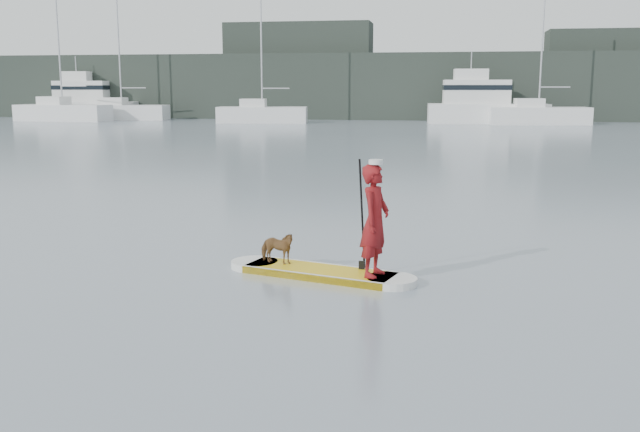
% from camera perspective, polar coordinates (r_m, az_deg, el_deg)
% --- Properties ---
extents(ground, '(140.00, 140.00, 0.00)m').
position_cam_1_polar(ground, '(15.86, -6.23, -0.86)').
color(ground, slate).
rests_on(ground, ground).
extents(paddleboard, '(3.21, 1.48, 0.12)m').
position_cam_1_polar(paddleboard, '(11.72, -0.00, -4.53)').
color(paddleboard, yellow).
rests_on(paddleboard, ground).
extents(paddler, '(0.58, 0.73, 1.77)m').
position_cam_1_polar(paddler, '(11.13, 4.41, -0.37)').
color(paddler, maroon).
rests_on(paddler, paddleboard).
extents(white_cap, '(0.22, 0.22, 0.07)m').
position_cam_1_polar(white_cap, '(11.00, 4.48, 4.33)').
color(white_cap, silver).
rests_on(white_cap, paddler).
extents(dog, '(0.70, 0.43, 0.55)m').
position_cam_1_polar(dog, '(12.00, -3.47, -2.55)').
color(dog, brown).
rests_on(dog, paddleboard).
extents(paddle, '(0.11, 0.30, 2.00)m').
position_cam_1_polar(paddle, '(11.54, 3.38, -1.02)').
color(paddle, black).
rests_on(paddle, ground).
extents(sailboat_a, '(8.53, 3.24, 12.14)m').
position_cam_1_polar(sailboat_a, '(67.58, -19.93, 7.88)').
color(sailboat_a, white).
rests_on(sailboat_a, ground).
extents(sailboat_b, '(8.46, 3.26, 12.28)m').
position_cam_1_polar(sailboat_b, '(68.22, -15.62, 8.14)').
color(sailboat_b, white).
rests_on(sailboat_b, ground).
extents(sailboat_c, '(7.71, 3.48, 10.69)m').
position_cam_1_polar(sailboat_c, '(60.52, -4.70, 8.18)').
color(sailboat_c, white).
rests_on(sailboat_c, ground).
extents(sailboat_e, '(8.13, 3.32, 11.48)m').
position_cam_1_polar(sailboat_e, '(60.57, 17.00, 7.80)').
color(sailboat_e, white).
rests_on(sailboat_e, ground).
extents(motor_yacht_a, '(9.95, 3.64, 5.87)m').
position_cam_1_polar(motor_yacht_a, '(61.34, 12.86, 8.79)').
color(motor_yacht_a, white).
rests_on(motor_yacht_a, ground).
extents(motor_yacht_b, '(9.15, 4.16, 5.83)m').
position_cam_1_polar(motor_yacht_b, '(72.34, -18.11, 8.74)').
color(motor_yacht_b, white).
rests_on(motor_yacht_b, ground).
extents(shore_mass, '(90.00, 6.00, 6.00)m').
position_cam_1_polar(shore_mass, '(68.06, 6.52, 10.25)').
color(shore_mass, '#212A23').
rests_on(shore_mass, ground).
extents(shore_building_west, '(14.00, 4.00, 9.00)m').
position_cam_1_polar(shore_building_west, '(70.42, -1.71, 11.54)').
color(shore_building_west, '#212A23').
rests_on(shore_building_west, ground).
extents(shore_building_east, '(10.00, 4.00, 8.00)m').
position_cam_1_polar(shore_building_east, '(70.25, 21.66, 10.42)').
color(shore_building_east, '#212A23').
rests_on(shore_building_east, ground).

